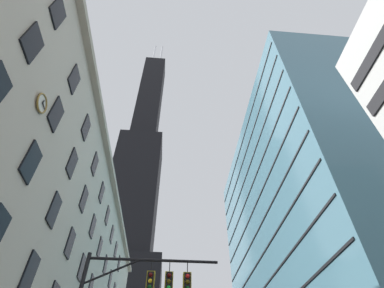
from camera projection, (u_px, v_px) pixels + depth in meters
station_building at (3, 279)px, 29.73m from camera, size 18.47×57.34×25.44m
dark_skyscraper at (129, 222)px, 116.22m from camera, size 29.04×29.04×211.13m
glass_office_midrise at (303, 236)px, 45.93m from camera, size 14.76×45.11×47.13m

